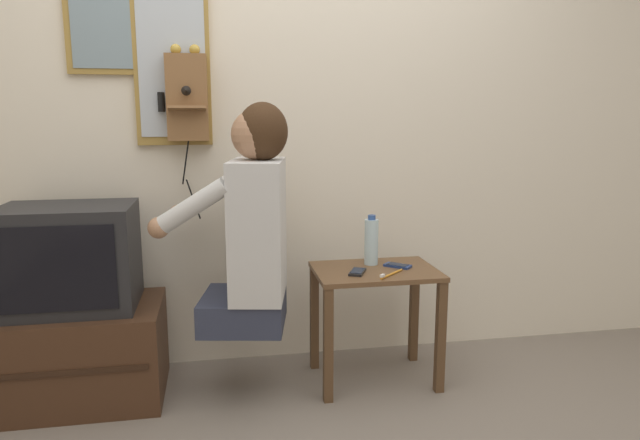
# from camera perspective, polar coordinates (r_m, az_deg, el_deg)

# --- Properties ---
(wall_back) EXTENTS (6.80, 0.05, 2.55)m
(wall_back) POSITION_cam_1_polar(r_m,az_deg,el_deg) (2.89, -4.05, 10.81)
(wall_back) COLOR silver
(wall_back) RESTS_ON ground_plane
(side_table) EXTENTS (0.57, 0.40, 0.55)m
(side_table) POSITION_cam_1_polar(r_m,az_deg,el_deg) (2.71, 5.53, -7.36)
(side_table) COLOR brown
(side_table) RESTS_ON ground_plane
(person) EXTENTS (0.60, 0.48, 0.98)m
(person) POSITION_cam_1_polar(r_m,az_deg,el_deg) (2.48, -6.80, -0.28)
(person) COLOR #2D3347
(person) RESTS_ON ground_plane
(tv_stand) EXTENTS (0.75, 0.50, 0.42)m
(tv_stand) POSITION_cam_1_polar(r_m,az_deg,el_deg) (2.82, -23.18, -12.14)
(tv_stand) COLOR #422819
(tv_stand) RESTS_ON ground_plane
(television) EXTENTS (0.55, 0.41, 0.45)m
(television) POSITION_cam_1_polar(r_m,az_deg,el_deg) (2.70, -23.79, -3.43)
(television) COLOR #232326
(television) RESTS_ON tv_stand
(wall_phone_antique) EXTENTS (0.23, 0.18, 0.81)m
(wall_phone_antique) POSITION_cam_1_polar(r_m,az_deg,el_deg) (2.79, -13.17, 11.89)
(wall_phone_antique) COLOR brown
(framed_picture) EXTENTS (0.40, 0.03, 0.37)m
(framed_picture) POSITION_cam_1_polar(r_m,az_deg,el_deg) (2.89, -20.14, 17.20)
(framed_picture) COLOR olive
(wall_mirror) EXTENTS (0.35, 0.03, 0.79)m
(wall_mirror) POSITION_cam_1_polar(r_m,az_deg,el_deg) (2.84, -14.59, 15.27)
(wall_mirror) COLOR olive
(cell_phone_held) EXTENTS (0.11, 0.14, 0.01)m
(cell_phone_held) POSITION_cam_1_polar(r_m,az_deg,el_deg) (2.61, 3.77, -5.19)
(cell_phone_held) COLOR black
(cell_phone_held) RESTS_ON side_table
(cell_phone_spare) EXTENTS (0.13, 0.13, 0.01)m
(cell_phone_spare) POSITION_cam_1_polar(r_m,az_deg,el_deg) (2.73, 7.77, -4.54)
(cell_phone_spare) COLOR navy
(cell_phone_spare) RESTS_ON side_table
(water_bottle) EXTENTS (0.07, 0.07, 0.24)m
(water_bottle) POSITION_cam_1_polar(r_m,az_deg,el_deg) (2.74, 5.16, -2.14)
(water_bottle) COLOR silver
(water_bottle) RESTS_ON side_table
(toothbrush) EXTENTS (0.14, 0.13, 0.02)m
(toothbrush) POSITION_cam_1_polar(r_m,az_deg,el_deg) (2.58, 7.02, -5.41)
(toothbrush) COLOR orange
(toothbrush) RESTS_ON side_table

